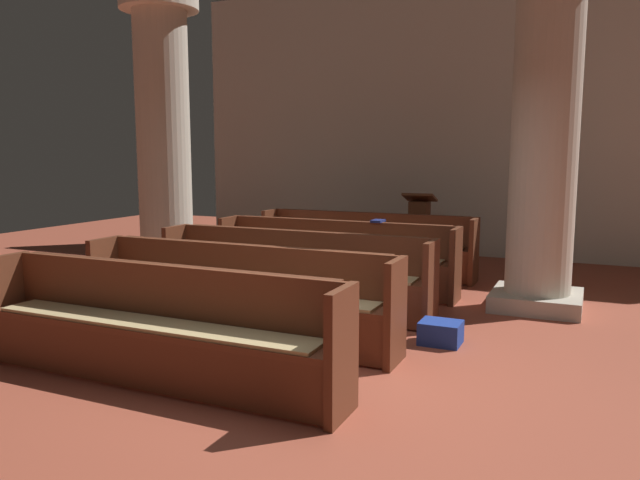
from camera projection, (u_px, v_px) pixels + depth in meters
ground_plane at (324, 374)px, 4.68m from camera, size 19.20×19.20×0.00m
back_wall at (477, 117)px, 9.85m from camera, size 10.00×0.16×4.50m
pew_row_0 at (366, 242)px, 8.48m from camera, size 3.04×0.47×0.85m
pew_row_1 at (334, 254)px, 7.48m from camera, size 3.04×0.46×0.85m
pew_row_2 at (293, 270)px, 6.47m from camera, size 3.04×0.47×0.85m
pew_row_3 at (236, 291)px, 5.46m from camera, size 3.04×0.46×0.85m
pew_row_4 at (153, 322)px, 4.45m from camera, size 3.04×0.46×0.85m
pillar_aisle_side at (545, 126)px, 6.40m from camera, size 1.00×1.00×3.77m
pillar_far_side at (163, 131)px, 7.96m from camera, size 1.00×1.00×3.77m
lectern at (419, 233)px, 9.42m from camera, size 0.48×0.45×1.08m
hymn_book at (378, 221)px, 7.39m from camera, size 0.13×0.21×0.03m
kneeler_box_blue at (441, 333)px, 5.41m from camera, size 0.36×0.30×0.20m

